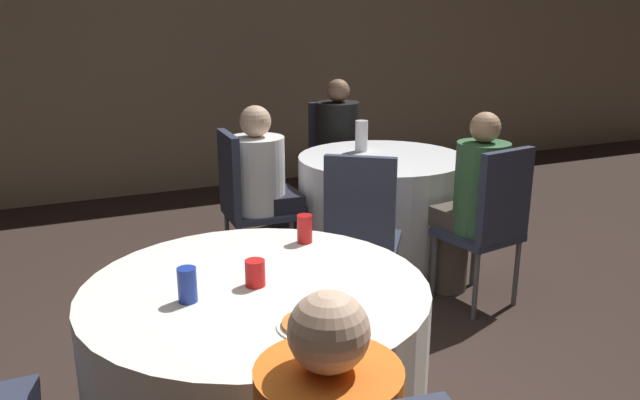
# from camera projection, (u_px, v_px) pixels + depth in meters

# --- Properties ---
(wall_back) EXTENTS (16.00, 0.06, 2.80)m
(wall_back) POSITION_uv_depth(u_px,v_px,m) (134.00, 45.00, 5.67)
(wall_back) COLOR gray
(wall_back) RESTS_ON ground_plane
(table_near) EXTENTS (1.26, 1.26, 0.73)m
(table_near) POSITION_uv_depth(u_px,v_px,m) (259.00, 374.00, 2.36)
(table_near) COLOR white
(table_near) RESTS_ON ground_plane
(table_far) EXTENTS (1.17, 1.17, 0.73)m
(table_far) POSITION_uv_depth(u_px,v_px,m) (381.00, 207.00, 4.40)
(table_far) COLOR silver
(table_far) RESTS_ON ground_plane
(chair_far_south) EXTENTS (0.46, 0.46, 0.97)m
(chair_far_south) POSITION_uv_depth(u_px,v_px,m) (492.00, 217.00, 3.54)
(chair_far_south) COLOR #2D3347
(chair_far_south) RESTS_ON ground_plane
(chair_far_north) EXTENTS (0.44, 0.44, 0.97)m
(chair_far_north) POSITION_uv_depth(u_px,v_px,m) (334.00, 151.00, 5.26)
(chair_far_north) COLOR #2D3347
(chair_far_north) RESTS_ON ground_plane
(chair_far_west) EXTENTS (0.42, 0.41, 0.97)m
(chair_far_west) POSITION_uv_depth(u_px,v_px,m) (242.00, 194.00, 3.98)
(chair_far_west) COLOR #2D3347
(chair_far_west) RESTS_ON ground_plane
(chair_far_southwest) EXTENTS (0.56, 0.56, 0.97)m
(chair_far_southwest) POSITION_uv_depth(u_px,v_px,m) (361.00, 225.00, 3.41)
(chair_far_southwest) COLOR #2D3347
(chair_far_southwest) RESTS_ON ground_plane
(person_white_shirt) EXTENTS (0.52, 0.36, 1.13)m
(person_white_shirt) POSITION_uv_depth(u_px,v_px,m) (267.00, 189.00, 4.04)
(person_white_shirt) COLOR black
(person_white_shirt) RESTS_ON ground_plane
(person_black_shirt) EXTENTS (0.37, 0.51, 1.17)m
(person_black_shirt) POSITION_uv_depth(u_px,v_px,m) (340.00, 151.00, 5.10)
(person_black_shirt) COLOR #282828
(person_black_shirt) RESTS_ON ground_plane
(person_green_jacket) EXTENTS (0.34, 0.49, 1.15)m
(person_green_jacket) POSITION_uv_depth(u_px,v_px,m) (469.00, 209.00, 3.68)
(person_green_jacket) COLOR #4C4238
(person_green_jacket) RESTS_ON ground_plane
(pizza_plate_near) EXTENTS (0.21, 0.21, 0.02)m
(pizza_plate_near) POSITION_uv_depth(u_px,v_px,m) (310.00, 324.00, 1.95)
(pizza_plate_near) COLOR white
(pizza_plate_near) RESTS_ON table_near
(soda_can_red) EXTENTS (0.07, 0.07, 0.12)m
(soda_can_red) POSITION_uv_depth(u_px,v_px,m) (305.00, 229.00, 2.66)
(soda_can_red) COLOR red
(soda_can_red) RESTS_ON table_near
(soda_can_blue) EXTENTS (0.07, 0.07, 0.12)m
(soda_can_blue) POSITION_uv_depth(u_px,v_px,m) (187.00, 285.00, 2.11)
(soda_can_blue) COLOR #1E38A5
(soda_can_blue) RESTS_ON table_near
(cup_near) EXTENTS (0.07, 0.07, 0.10)m
(cup_near) POSITION_uv_depth(u_px,v_px,m) (255.00, 273.00, 2.24)
(cup_near) COLOR red
(cup_near) RESTS_ON table_near
(bottle_far) EXTENTS (0.09, 0.09, 0.22)m
(bottle_far) POSITION_uv_depth(u_px,v_px,m) (361.00, 136.00, 4.44)
(bottle_far) COLOR white
(bottle_far) RESTS_ON table_far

